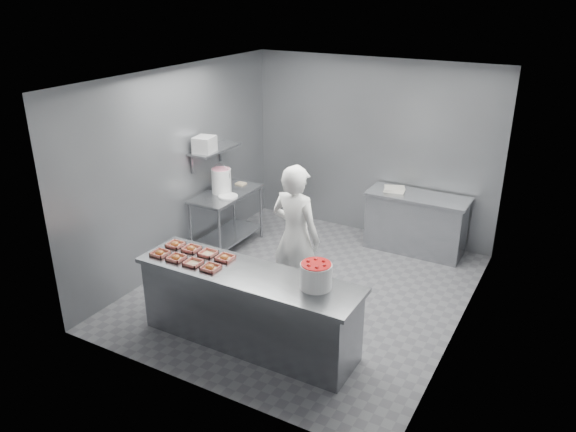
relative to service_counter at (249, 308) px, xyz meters
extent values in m
plane|color=#4C4C51|center=(0.00, 1.35, -0.45)|extent=(4.50, 4.50, 0.00)
plane|color=white|center=(0.00, 1.35, 2.35)|extent=(4.50, 4.50, 0.00)
cube|color=slate|center=(0.00, 3.60, 0.95)|extent=(4.00, 0.04, 2.80)
cube|color=slate|center=(-2.00, 1.35, 0.95)|extent=(0.04, 4.50, 2.80)
cube|color=slate|center=(2.00, 1.35, 0.95)|extent=(0.04, 4.50, 2.80)
cube|color=slate|center=(0.00, 0.00, 0.42)|extent=(2.60, 0.70, 0.05)
cube|color=slate|center=(0.00, 0.00, -0.03)|extent=(2.50, 0.64, 0.85)
cube|color=slate|center=(-1.65, 1.95, 0.43)|extent=(0.60, 1.20, 0.04)
cube|color=slate|center=(-1.65, 1.95, -0.25)|extent=(0.56, 1.15, 0.03)
cylinder|color=slate|center=(-1.91, 1.39, -0.01)|extent=(0.04, 0.04, 0.88)
cylinder|color=slate|center=(-1.39, 1.39, -0.01)|extent=(0.04, 0.04, 0.88)
cylinder|color=slate|center=(-1.91, 2.51, -0.01)|extent=(0.04, 0.04, 0.88)
cylinder|color=slate|center=(-1.39, 2.51, -0.01)|extent=(0.04, 0.04, 0.88)
cube|color=slate|center=(0.90, 3.25, 0.42)|extent=(1.50, 0.60, 0.05)
cube|color=slate|center=(0.90, 3.25, -0.03)|extent=(1.44, 0.55, 0.85)
cube|color=slate|center=(-1.82, 1.95, 1.10)|extent=(0.35, 0.90, 0.03)
cube|color=tan|center=(-1.11, -0.14, 0.47)|extent=(0.18, 0.18, 0.04)
cube|color=white|center=(-1.07, -0.12, 0.46)|extent=(0.10, 0.06, 0.00)
ellipsoid|color=#AB612A|center=(-1.12, -0.14, 0.48)|extent=(0.10, 0.10, 0.05)
cube|color=tan|center=(-0.87, -0.14, 0.47)|extent=(0.18, 0.18, 0.04)
cube|color=white|center=(-0.83, -0.12, 0.46)|extent=(0.10, 0.06, 0.00)
ellipsoid|color=#AB612A|center=(-0.88, -0.14, 0.48)|extent=(0.10, 0.10, 0.05)
cube|color=tan|center=(-0.63, -0.14, 0.47)|extent=(0.18, 0.18, 0.04)
cube|color=white|center=(-0.59, -0.12, 0.46)|extent=(0.10, 0.06, 0.00)
cube|color=tan|center=(-0.39, -0.14, 0.47)|extent=(0.18, 0.18, 0.04)
cube|color=white|center=(-0.35, -0.12, 0.46)|extent=(0.10, 0.06, 0.00)
ellipsoid|color=#AB612A|center=(-0.40, -0.14, 0.48)|extent=(0.10, 0.10, 0.05)
cube|color=tan|center=(-1.11, 0.14, 0.47)|extent=(0.18, 0.18, 0.04)
cube|color=white|center=(-1.07, 0.15, 0.46)|extent=(0.10, 0.06, 0.00)
ellipsoid|color=#AB612A|center=(-1.12, 0.14, 0.48)|extent=(0.10, 0.10, 0.05)
cube|color=tan|center=(-0.87, 0.14, 0.47)|extent=(0.18, 0.18, 0.04)
cube|color=white|center=(-0.83, 0.15, 0.46)|extent=(0.10, 0.06, 0.00)
ellipsoid|color=#AB612A|center=(-0.88, 0.14, 0.48)|extent=(0.10, 0.10, 0.05)
cube|color=tan|center=(-0.63, 0.14, 0.47)|extent=(0.18, 0.18, 0.04)
cube|color=white|center=(-0.59, 0.15, 0.46)|extent=(0.10, 0.06, 0.00)
cube|color=tan|center=(-0.39, 0.14, 0.47)|extent=(0.18, 0.18, 0.04)
cube|color=white|center=(-0.35, 0.15, 0.46)|extent=(0.10, 0.06, 0.00)
ellipsoid|color=#AB612A|center=(-0.40, 0.14, 0.48)|extent=(0.10, 0.10, 0.05)
imported|color=white|center=(0.04, 1.02, 0.47)|extent=(0.72, 0.52, 1.85)
cylinder|color=white|center=(0.79, 0.08, 0.58)|extent=(0.33, 0.33, 0.26)
cylinder|color=red|center=(0.79, 0.08, 0.70)|extent=(0.31, 0.31, 0.04)
cylinder|color=white|center=(-1.71, 1.92, 0.63)|extent=(0.29, 0.29, 0.37)
cylinder|color=pink|center=(-1.71, 1.92, 0.81)|extent=(0.27, 0.27, 0.02)
torus|color=slate|center=(-1.71, 1.92, 0.74)|extent=(0.31, 0.01, 0.31)
cylinder|color=white|center=(-1.52, 1.81, 0.46)|extent=(0.32, 0.32, 0.02)
cube|color=#CCB28C|center=(-1.67, 2.38, 0.46)|extent=(0.15, 0.13, 0.02)
cube|color=gray|center=(-1.82, 1.72, 1.22)|extent=(0.30, 0.34, 0.22)
cube|color=silver|center=(0.53, 3.25, 0.48)|extent=(0.34, 0.28, 0.06)
camera|label=1|loc=(3.01, -4.48, 3.35)|focal=35.00mm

